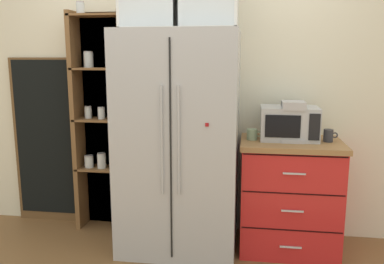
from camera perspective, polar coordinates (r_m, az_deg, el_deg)
The scene contains 11 objects.
ground_plane at distance 3.43m, azimuth -1.71°, elevation -15.75°, with size 10.74×10.74×0.00m, color brown.
wall_back_cream at distance 3.48m, azimuth -0.68°, elevation 6.52°, with size 5.04×0.10×2.55m, color silver.
refrigerator at distance 3.14m, azimuth -1.81°, elevation -1.50°, with size 0.91×0.73×1.73m.
pantry_shelf_column at distance 3.61m, azimuth -12.60°, elevation 1.80°, with size 0.52×0.25×1.98m.
counter_cabinet at distance 3.30m, azimuth 13.74°, elevation -8.77°, with size 0.78×0.59×0.89m.
microwave at distance 3.20m, azimuth 13.75°, elevation 1.25°, with size 0.44×0.33×0.26m.
coffee_maker at distance 3.16m, azimuth 14.21°, elevation 1.57°, with size 0.17×0.20×0.31m.
mug_sage at distance 3.15m, azimuth 8.65°, elevation -0.34°, with size 0.12×0.08×0.08m.
mug_charcoal at distance 3.21m, azimuth 19.02°, elevation -0.49°, with size 0.11×0.07×0.10m.
bottle_cobalt at distance 3.24m, azimuth 14.04°, elevation 1.33°, with size 0.06×0.06×0.29m.
chalkboard_menu at distance 3.91m, azimuth -20.31°, elevation -1.20°, with size 0.60×0.04×1.53m.
Camera 1 is at (0.54, -3.02, 1.52)m, focal length 37.12 mm.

